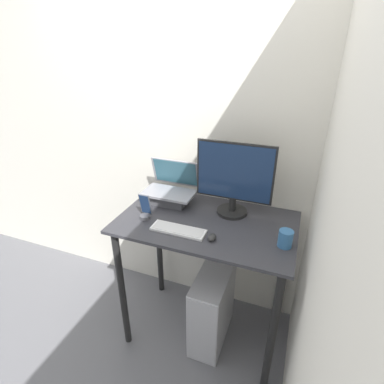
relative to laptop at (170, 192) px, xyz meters
The scene contains 11 objects.
ground_plane 1.18m from the laptop, 56.87° to the right, with size 12.00×12.00×0.00m, color slate.
wall_back 0.48m from the laptop, 40.22° to the left, with size 6.00×0.05×2.60m.
wall_side_right 1.08m from the laptop, 26.95° to the right, with size 0.05×6.00×2.60m.
desk 0.43m from the laptop, 25.67° to the right, with size 1.07×0.65×0.97m.
laptop is the anchor object (origin of this frame).
monitor 0.46m from the laptop, ahead, with size 0.47×0.19×0.46m.
keyboard 0.37m from the laptop, 58.35° to the right, with size 0.32×0.10×0.02m.
mouse 0.52m from the laptop, 39.04° to the right, with size 0.04×0.07×0.03m.
cell_phone 0.26m from the laptop, 101.90° to the right, with size 0.07×0.07×0.16m.
computer_tower 0.86m from the laptop, 23.55° to the right, with size 0.21×0.48×0.56m.
mug 0.82m from the laptop, 17.26° to the right, with size 0.08×0.08×0.10m.
Camera 1 is at (0.48, -1.16, 1.93)m, focal length 28.00 mm.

